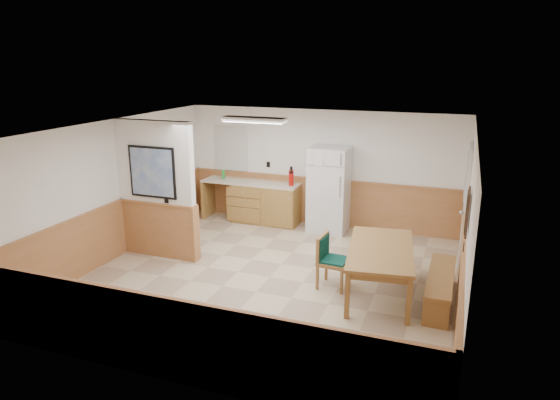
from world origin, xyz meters
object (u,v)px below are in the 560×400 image
at_px(dining_bench, 441,281).
at_px(soap_bottle, 223,174).
at_px(dining_chair, 329,257).
at_px(refrigerator, 329,190).
at_px(fire_extinguisher, 291,177).
at_px(dining_table, 381,254).

height_order(dining_bench, soap_bottle, soap_bottle).
bearing_deg(dining_bench, dining_chair, -178.23).
bearing_deg(dining_chair, soap_bottle, 145.02).
height_order(refrigerator, dining_chair, refrigerator).
relative_size(dining_chair, fire_extinguisher, 2.05).
xyz_separation_m(dining_chair, fire_extinguisher, (-1.55, 2.64, 0.59)).
height_order(dining_bench, dining_chair, dining_chair).
bearing_deg(fire_extinguisher, soap_bottle, -158.97).
bearing_deg(dining_table, dining_bench, -6.63).
relative_size(dining_table, dining_bench, 1.20).
xyz_separation_m(dining_table, soap_bottle, (-4.00, 2.68, 0.34)).
bearing_deg(soap_bottle, refrigerator, -2.10).
relative_size(refrigerator, soap_bottle, 8.58).
distance_m(dining_bench, dining_chair, 1.71).
xyz_separation_m(dining_chair, soap_bottle, (-3.19, 2.70, 0.51)).
bearing_deg(dining_bench, refrigerator, 133.74).
distance_m(dining_chair, soap_bottle, 4.21).
distance_m(refrigerator, fire_extinguisher, 0.87).
distance_m(dining_table, soap_bottle, 4.82).
bearing_deg(refrigerator, dining_bench, -46.47).
xyz_separation_m(dining_bench, fire_extinguisher, (-3.25, 2.60, 0.74)).
xyz_separation_m(refrigerator, fire_extinguisher, (-0.85, 0.03, 0.19)).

